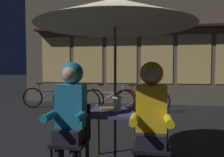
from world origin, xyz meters
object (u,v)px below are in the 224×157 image
(cafe_table, at_px, (115,118))
(bicycle_fourth, at_px, (141,100))
(chair_left, at_px, (72,136))
(bicycle_second, at_px, (75,99))
(person_left_hooded, at_px, (70,108))
(bicycle_third, at_px, (110,99))
(person_right_hooded, at_px, (151,110))
(lantern, at_px, (118,102))
(bicycle_nearest, at_px, (48,97))
(book, at_px, (108,108))
(patio_umbrella, at_px, (115,13))
(chair_right, at_px, (151,140))

(cafe_table, bearing_deg, bicycle_fourth, 86.58)
(chair_left, height_order, bicycle_second, chair_left)
(bicycle_fourth, bearing_deg, person_left_hooded, -99.73)
(bicycle_third, bearing_deg, person_right_hooded, -73.70)
(lantern, height_order, bicycle_nearest, lantern)
(bicycle_second, relative_size, book, 8.25)
(patio_umbrella, distance_m, chair_right, 1.68)
(patio_umbrella, distance_m, person_right_hooded, 1.37)
(chair_right, height_order, bicycle_second, chair_right)
(person_right_hooded, relative_size, bicycle_fourth, 0.83)
(lantern, height_order, bicycle_second, lantern)
(book, bearing_deg, cafe_table, -58.79)
(cafe_table, height_order, chair_left, chair_left)
(person_right_hooded, xyz_separation_m, book, (-0.60, 0.52, -0.09))
(chair_left, xyz_separation_m, bicycle_second, (-1.31, 3.96, -0.14))
(bicycle_third, xyz_separation_m, bicycle_fourth, (0.96, -0.11, 0.00))
(bicycle_fourth, height_order, book, bicycle_fourth)
(cafe_table, bearing_deg, bicycle_third, 101.18)
(chair_left, xyz_separation_m, bicycle_fourth, (0.70, 4.01, -0.14))
(cafe_table, distance_m, person_left_hooded, 0.67)
(bicycle_second, distance_m, book, 3.89)
(bicycle_nearest, xyz_separation_m, bicycle_second, (1.02, -0.24, 0.00))
(cafe_table, relative_size, bicycle_third, 0.44)
(bicycle_fourth, bearing_deg, book, -95.47)
(person_right_hooded, distance_m, bicycle_fourth, 4.11)
(bicycle_second, relative_size, bicycle_fourth, 0.98)
(lantern, bearing_deg, person_right_hooded, -44.57)
(cafe_table, distance_m, person_right_hooded, 0.67)
(lantern, relative_size, bicycle_nearest, 0.14)
(patio_umbrella, xyz_separation_m, chair_right, (0.48, -0.37, -1.57))
(chair_right, height_order, person_left_hooded, person_left_hooded)
(chair_left, height_order, book, chair_left)
(person_left_hooded, xyz_separation_m, person_right_hooded, (0.96, 0.00, 0.00))
(bicycle_third, bearing_deg, bicycle_second, -171.42)
(patio_umbrella, relative_size, chair_left, 2.66)
(chair_right, bearing_deg, person_right_hooded, -90.00)
(bicycle_third, height_order, book, bicycle_third)
(bicycle_nearest, relative_size, book, 8.33)
(patio_umbrella, bearing_deg, bicycle_fourth, 86.58)
(chair_right, bearing_deg, book, 142.11)
(lantern, height_order, person_left_hooded, person_left_hooded)
(person_left_hooded, bearing_deg, patio_umbrella, 41.57)
(person_left_hooded, distance_m, bicycle_second, 4.25)
(person_right_hooded, relative_size, bicycle_nearest, 0.84)
(bicycle_third, bearing_deg, person_left_hooded, -86.42)
(bicycle_third, bearing_deg, chair_left, -86.37)
(patio_umbrella, height_order, chair_right, patio_umbrella)
(patio_umbrella, height_order, book, patio_umbrella)
(cafe_table, relative_size, person_left_hooded, 0.53)
(cafe_table, relative_size, lantern, 3.20)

